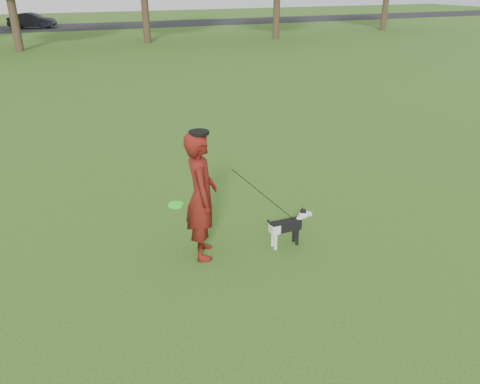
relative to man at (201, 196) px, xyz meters
name	(u,v)px	position (x,y,z in m)	size (l,w,h in m)	color
ground	(248,230)	(0.97, 0.45, -1.02)	(120.00, 120.00, 0.00)	#285116
road	(71,27)	(0.97, 40.45, -1.01)	(120.00, 7.00, 0.02)	black
man	(201,196)	(0.00, 0.00, 0.00)	(0.75, 0.49, 2.05)	#5B120D
dog	(289,224)	(1.39, -0.27, -0.64)	(0.83, 0.17, 0.63)	black
car_mid	(32,21)	(-2.15, 40.45, -0.37)	(1.34, 3.86, 1.27)	black
man_held_items	(263,195)	(0.97, -0.17, -0.08)	(2.05, 0.42, 1.63)	#2AFF20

